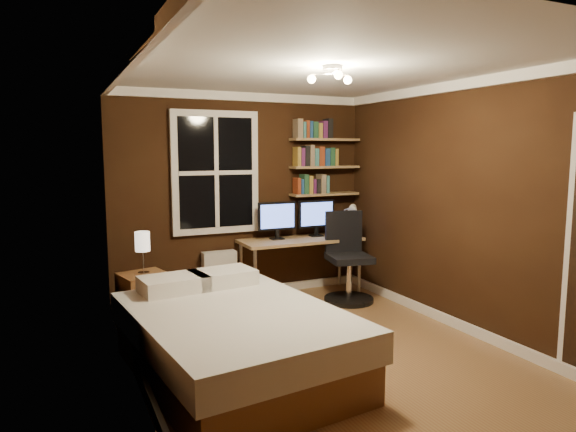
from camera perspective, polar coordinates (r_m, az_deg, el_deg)
name	(u,v)px	position (r m, az deg, el deg)	size (l,w,h in m)	color
floor	(324,355)	(4.75, 4.02, -15.15)	(4.20, 4.20, 0.00)	brown
wall_back	(243,196)	(6.34, -5.06, 2.18)	(3.20, 0.04, 2.50)	black
wall_left	(134,228)	(3.92, -16.78, -1.28)	(0.04, 4.20, 2.50)	black
wall_right	(467,208)	(5.38, 19.25, 0.89)	(0.04, 4.20, 2.50)	black
ceiling	(327,67)	(4.45, 4.32, 16.16)	(3.20, 4.20, 0.02)	white
window	(216,173)	(6.18, -8.05, 4.79)	(1.06, 0.06, 1.46)	white
ceiling_fixture	(332,78)	(4.34, 4.97, 15.03)	(0.44, 0.44, 0.18)	beige
bookshelf_lower	(324,194)	(6.67, 4.07, 2.44)	(0.92, 0.22, 0.03)	tan
books_row_lower	(324,184)	(6.66, 4.08, 3.56)	(0.48, 0.16, 0.23)	maroon
bookshelf_middle	(325,167)	(6.65, 4.09, 5.45)	(0.92, 0.22, 0.03)	tan
books_row_middle	(325,157)	(6.65, 4.10, 6.57)	(0.54, 0.16, 0.23)	navy
bookshelf_upper	(325,140)	(6.65, 4.12, 8.46)	(0.92, 0.22, 0.03)	tan
books_row_upper	(325,129)	(6.65, 4.13, 9.58)	(0.48, 0.16, 0.23)	#235333
bed	(234,340)	(4.27, -6.01, -13.54)	(1.70, 2.20, 0.69)	brown
nightstand	(145,300)	(5.56, -15.65, -8.99)	(0.45, 0.45, 0.56)	brown
bedside_lamp	(143,253)	(5.44, -15.83, -3.96)	(0.15, 0.15, 0.43)	#F2E5CD
radiator	(220,276)	(6.28, -7.62, -6.66)	(0.41, 0.14, 0.61)	silver
desk	(301,243)	(6.39, 1.45, -3.05)	(1.53, 0.57, 0.73)	tan
monitor_left	(277,221)	(6.29, -1.22, -0.52)	(0.50, 0.12, 0.46)	black
monitor_right	(316,218)	(6.52, 3.17, -0.25)	(0.50, 0.12, 0.46)	black
desk_lamp	(349,219)	(6.54, 6.85, -0.36)	(0.14, 0.32, 0.44)	silver
office_chair	(348,266)	(6.27, 6.64, -5.59)	(0.59, 0.59, 1.08)	black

